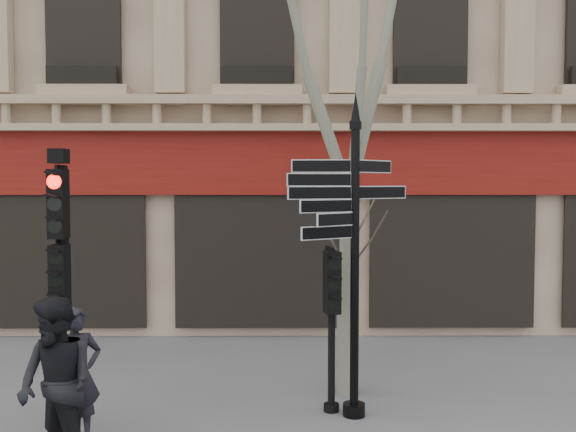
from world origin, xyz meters
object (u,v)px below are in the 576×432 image
(fingerpost, at_px, (355,200))
(pedestrian_a, at_px, (77,375))
(traffic_signal_secondary, at_px, (332,300))
(plane_tree, at_px, (349,26))
(traffic_signal_main, at_px, (60,251))
(pedestrian_b, at_px, (56,386))

(fingerpost, distance_m, pedestrian_a, 4.19)
(traffic_signal_secondary, xyz_separation_m, plane_tree, (0.30, 0.74, 3.92))
(traffic_signal_main, bearing_deg, fingerpost, 2.53)
(pedestrian_a, bearing_deg, fingerpost, -24.32)
(fingerpost, distance_m, traffic_signal_main, 3.97)
(traffic_signal_secondary, xyz_separation_m, pedestrian_b, (-3.16, -1.87, -0.60))
(fingerpost, height_order, traffic_signal_main, fingerpost)
(traffic_signal_secondary, bearing_deg, pedestrian_b, -160.09)
(plane_tree, height_order, pedestrian_a, plane_tree)
(fingerpost, relative_size, plane_tree, 0.56)
(traffic_signal_main, height_order, pedestrian_a, traffic_signal_main)
(traffic_signal_main, distance_m, plane_tree, 5.17)
(pedestrian_a, bearing_deg, plane_tree, -11.35)
(traffic_signal_main, distance_m, pedestrian_a, 1.67)
(traffic_signal_main, xyz_separation_m, pedestrian_a, (0.42, -0.70, -1.46))
(traffic_signal_main, xyz_separation_m, pedestrian_b, (0.45, -1.51, -1.33))
(plane_tree, bearing_deg, fingerpost, -90.00)
(traffic_signal_main, height_order, pedestrian_b, traffic_signal_main)
(fingerpost, xyz_separation_m, plane_tree, (0.00, 0.91, 2.53))
(plane_tree, distance_m, pedestrian_b, 6.26)
(fingerpost, height_order, pedestrian_b, fingerpost)
(traffic_signal_main, height_order, traffic_signal_secondary, traffic_signal_main)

